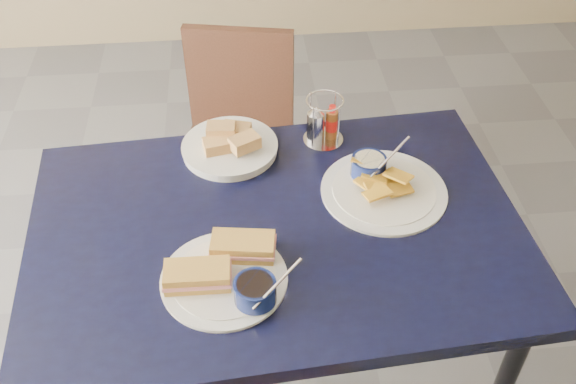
{
  "coord_description": "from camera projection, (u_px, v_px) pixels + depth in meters",
  "views": [
    {
      "loc": [
        -0.02,
        -0.83,
        1.83
      ],
      "look_at": [
        0.08,
        0.27,
        0.82
      ],
      "focal_mm": 40.0,
      "sensor_mm": 36.0,
      "label": 1
    }
  ],
  "objects": [
    {
      "name": "chair_far",
      "position": [
        234.0,
        127.0,
        2.29
      ],
      "size": [
        0.44,
        0.43,
        0.8
      ],
      "color": "black",
      "rests_on": "ground"
    },
    {
      "name": "bread_basket",
      "position": [
        230.0,
        145.0,
        1.71
      ],
      "size": [
        0.25,
        0.25,
        0.07
      ],
      "color": "white",
      "rests_on": "dining_table"
    },
    {
      "name": "dining_table",
      "position": [
        277.0,
        246.0,
        1.56
      ],
      "size": [
        1.22,
        0.85,
        0.75
      ],
      "color": "black",
      "rests_on": "ground"
    },
    {
      "name": "condiment_caddy",
      "position": [
        322.0,
        124.0,
        1.72
      ],
      "size": [
        0.11,
        0.11,
        0.14
      ],
      "color": "silver",
      "rests_on": "dining_table"
    },
    {
      "name": "plantain_plate",
      "position": [
        379.0,
        183.0,
        1.61
      ],
      "size": [
        0.32,
        0.32,
        0.12
      ],
      "color": "white",
      "rests_on": "dining_table"
    },
    {
      "name": "sandwich_plate",
      "position": [
        228.0,
        272.0,
        1.38
      ],
      "size": [
        0.3,
        0.28,
        0.12
      ],
      "color": "white",
      "rests_on": "dining_table"
    }
  ]
}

